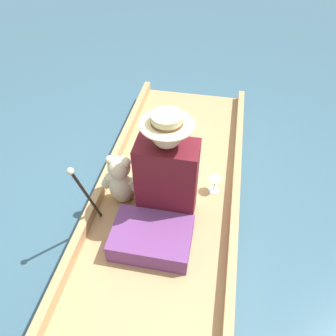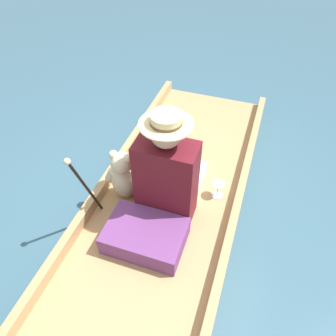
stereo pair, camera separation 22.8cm
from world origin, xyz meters
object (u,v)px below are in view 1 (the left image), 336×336
object	(u,v)px
walking_cane	(85,192)
seated_person	(169,175)
teddy_bear	(121,181)
wine_glass	(215,182)

from	to	relation	value
walking_cane	seated_person	bearing A→B (deg)	34.35
teddy_bear	wine_glass	distance (m)	0.75
seated_person	teddy_bear	xyz separation A→B (m)	(-0.37, -0.01, -0.13)
wine_glass	walking_cane	world-z (taller)	walking_cane
teddy_bear	wine_glass	bearing A→B (deg)	18.25
teddy_bear	wine_glass	world-z (taller)	teddy_bear
seated_person	teddy_bear	size ratio (longest dim) A/B	1.96
seated_person	wine_glass	size ratio (longest dim) A/B	6.64
wine_glass	walking_cane	size ratio (longest dim) A/B	0.19
seated_person	walking_cane	world-z (taller)	seated_person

